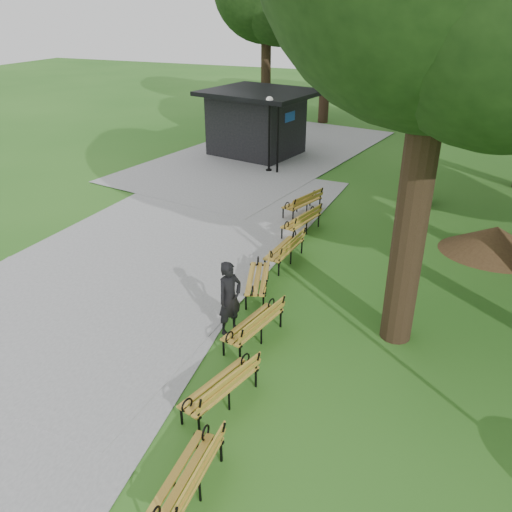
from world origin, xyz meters
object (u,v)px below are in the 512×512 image
at_px(dirt_mound, 495,240).
at_px(bench_1, 220,387).
at_px(lamp_post, 269,119).
at_px(bench_3, 257,279).
at_px(person, 230,298).
at_px(bench_4, 284,249).
at_px(kiosk, 256,122).
at_px(bench_5, 301,221).
at_px(bench_6, 302,203).
at_px(bench_2, 253,324).
at_px(bench_0, 186,476).

relative_size(dirt_mound, bench_1, 1.41).
bearing_deg(lamp_post, bench_3, -70.52).
distance_m(person, bench_4, 3.87).
xyz_separation_m(kiosk, dirt_mound, (11.12, -7.93, -1.14)).
bearing_deg(dirt_mound, bench_1, -117.80).
xyz_separation_m(bench_3, bench_5, (-0.17, 4.24, 0.00)).
height_order(person, bench_6, person).
bearing_deg(bench_2, bench_6, -158.01).
bearing_deg(bench_2, dirt_mound, 156.25).
relative_size(bench_1, bench_3, 1.00).
xyz_separation_m(dirt_mound, bench_0, (-4.42, -11.22, -0.01)).
distance_m(bench_5, bench_6, 1.72).
bearing_deg(person, bench_2, -79.35).
bearing_deg(bench_3, lamp_post, -177.96).
bearing_deg(bench_5, bench_2, 21.28).
xyz_separation_m(bench_2, bench_3, (-0.72, 2.00, 0.00)).
relative_size(bench_2, bench_3, 1.00).
bearing_deg(bench_4, bench_1, 13.74).
distance_m(lamp_post, bench_5, 7.30).
relative_size(bench_3, bench_6, 1.00).
height_order(lamp_post, bench_4, lamp_post).
bearing_deg(lamp_post, bench_5, -60.22).
distance_m(lamp_post, bench_0, 17.42).
bearing_deg(bench_0, dirt_mound, 156.15).
bearing_deg(dirt_mound, bench_6, 172.17).
bearing_deg(bench_6, bench_3, 25.01).
xyz_separation_m(kiosk, bench_1, (6.29, -17.10, -1.15)).
bearing_deg(bench_1, kiosk, -144.30).
relative_size(bench_1, bench_6, 1.00).
bearing_deg(bench_1, dirt_mound, 167.72).
bearing_deg(bench_4, bench_3, 4.14).
height_order(person, bench_1, person).
bearing_deg(bench_4, dirt_mound, 123.27).
bearing_deg(bench_2, bench_1, 17.96).
bearing_deg(bench_6, bench_2, 28.53).
bearing_deg(bench_0, bench_5, -174.05).
distance_m(person, bench_0, 4.56).
height_order(dirt_mound, bench_1, dirt_mound).
bearing_deg(lamp_post, bench_4, -66.12).
xyz_separation_m(person, lamp_post, (-3.74, 12.21, 1.47)).
xyz_separation_m(kiosk, lamp_post, (1.68, -2.59, 0.79)).
relative_size(dirt_mound, bench_5, 1.41).
bearing_deg(kiosk, dirt_mound, -23.48).
distance_m(bench_4, bench_5, 2.28).
distance_m(kiosk, bench_4, 12.26).
xyz_separation_m(person, bench_1, (0.86, -2.31, -0.46)).
relative_size(kiosk, bench_3, 2.67).
bearing_deg(person, bench_4, 23.31).
relative_size(lamp_post, bench_1, 1.75).
xyz_separation_m(bench_4, bench_5, (-0.21, 2.27, 0.00)).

